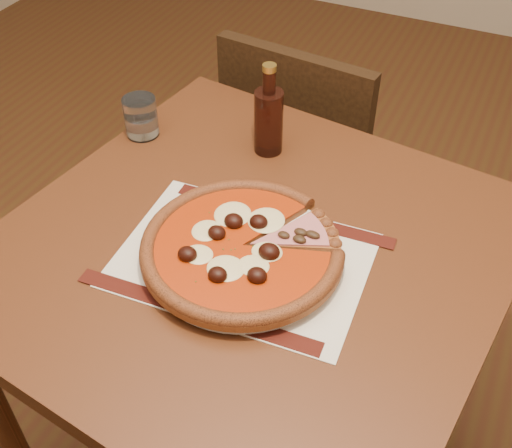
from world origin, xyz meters
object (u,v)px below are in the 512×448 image
(table, at_px, (251,286))
(pizza, at_px, (242,247))
(chair_far, at_px, (307,161))
(bottle, at_px, (269,119))
(water_glass, at_px, (141,117))
(plate, at_px, (243,255))

(table, bearing_deg, pizza, -86.12)
(chair_far, xyz_separation_m, pizza, (0.12, -0.65, 0.31))
(chair_far, xyz_separation_m, bottle, (0.04, -0.35, 0.35))
(table, xyz_separation_m, water_glass, (-0.34, 0.20, 0.14))
(table, xyz_separation_m, chair_far, (-0.12, 0.61, -0.18))
(chair_far, bearing_deg, pizza, 107.25)
(chair_far, bearing_deg, plate, 107.30)
(bottle, bearing_deg, plate, -73.67)
(water_glass, height_order, bottle, bottle)
(table, xyz_separation_m, pizza, (0.00, -0.04, 0.13))
(chair_far, distance_m, water_glass, 0.56)
(plate, xyz_separation_m, pizza, (-0.00, -0.00, 0.02))
(chair_far, relative_size, bottle, 4.46)
(chair_far, height_order, water_glass, water_glass)
(chair_far, distance_m, bottle, 0.50)
(water_glass, bearing_deg, bottle, 12.58)
(pizza, bearing_deg, plate, 42.24)
(table, xyz_separation_m, plate, (0.00, -0.04, 0.11))
(plate, bearing_deg, pizza, -137.76)
(table, height_order, bottle, bottle)
(chair_far, height_order, pizza, chair_far)
(chair_far, distance_m, pizza, 0.73)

